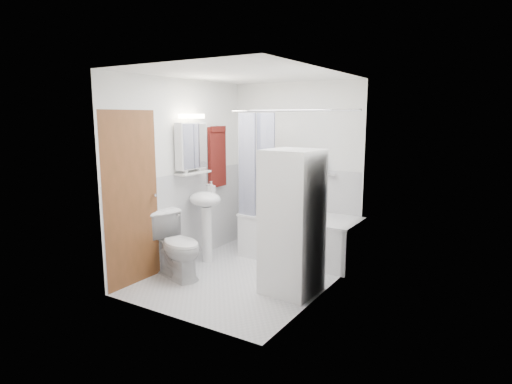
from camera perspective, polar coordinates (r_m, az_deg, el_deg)
The scene contains 20 objects.
floor at distance 5.35m, azimuth -1.27°, elevation -11.07°, with size 2.60×2.60×0.00m, color silver.
room_walls at distance 5.01m, azimuth -1.34°, elevation 5.00°, with size 2.60×2.60×2.60m.
wainscot at distance 5.40m, azimuth 0.39°, elevation -4.17°, with size 1.98×2.58×2.58m.
door at distance 5.25m, azimuth -13.38°, elevation -0.41°, with size 0.05×2.00×2.00m.
bathtub at distance 5.88m, azimuth 5.90°, elevation -5.74°, with size 1.58×0.75×0.60m.
tub_spout at distance 5.96m, azimuth 9.11°, elevation 0.23°, with size 0.04×0.04×0.12m, color silver.
curtain_rod at distance 5.38m, azimuth 4.74°, elevation 10.79°, with size 0.02×0.02×1.76m, color silver.
shower_curtain at distance 5.67m, azimuth 0.05°, elevation 3.18°, with size 0.55×0.02×1.45m.
sink at distance 5.70m, azimuth -6.75°, elevation -2.41°, with size 0.44×0.37×1.04m.
medicine_cabinet at distance 5.62m, azimuth -8.59°, elevation 6.25°, with size 0.13×0.50×0.71m.
shelf at distance 5.65m, azimuth -8.37°, elevation 2.55°, with size 0.18×0.54×0.03m, color silver.
shower_caddy at distance 5.90m, azimuth 9.59°, elevation 2.34°, with size 0.22×0.06×0.02m, color silver.
towel at distance 6.12m, azimuth -5.20°, elevation 4.84°, with size 0.07×0.36×0.87m.
washer_dryer at distance 4.68m, azimuth 4.80°, elevation -4.03°, with size 0.60×0.59×1.58m.
toilet at distance 5.29m, azimuth -10.51°, elevation -7.04°, with size 0.44×0.79×0.78m, color white.
soap_pump at distance 5.69m, azimuth -5.95°, elevation 0.10°, with size 0.08×0.17×0.08m, color gray.
shelf_bottle at distance 5.53m, azimuth -9.38°, elevation 2.86°, with size 0.07×0.18×0.07m, color gray.
shelf_cup at distance 5.73m, azimuth -7.62°, elevation 3.31°, with size 0.10×0.09×0.10m, color gray.
shampoo_a at distance 5.96m, azimuth 8.04°, elevation 3.20°, with size 0.13×0.17×0.13m, color gray.
shampoo_b at distance 5.92m, azimuth 9.09°, elevation 2.87°, with size 0.08×0.21×0.08m, color navy.
Camera 1 is at (2.72, -4.19, 1.93)m, focal length 30.00 mm.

